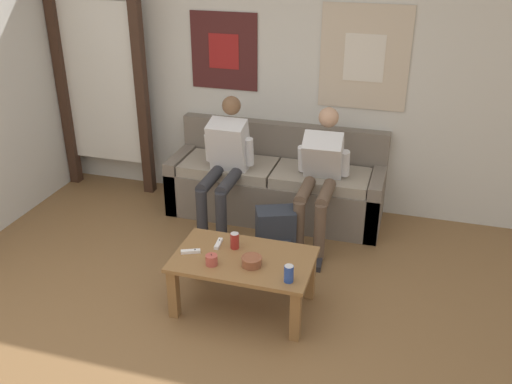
% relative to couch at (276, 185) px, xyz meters
% --- Properties ---
extents(ground_plane, '(18.00, 18.00, 0.00)m').
position_rel_couch_xyz_m(ground_plane, '(-0.13, -2.15, -0.30)').
color(ground_plane, brown).
extents(wall_back, '(10.00, 0.07, 2.55)m').
position_rel_couch_xyz_m(wall_back, '(-0.13, 0.34, 0.98)').
color(wall_back, silver).
rests_on(wall_back, ground_plane).
extents(door_frame, '(1.00, 0.10, 2.15)m').
position_rel_couch_xyz_m(door_frame, '(-1.87, 0.13, 0.90)').
color(door_frame, '#382319').
rests_on(door_frame, ground_plane).
extents(couch, '(2.05, 0.69, 0.85)m').
position_rel_couch_xyz_m(couch, '(0.00, 0.00, 0.00)').
color(couch, '#70665B').
rests_on(couch, ground_plane).
extents(coffee_table, '(1.02, 0.62, 0.43)m').
position_rel_couch_xyz_m(coffee_table, '(0.15, -1.52, 0.05)').
color(coffee_table, olive).
rests_on(coffee_table, ground_plane).
extents(person_seated_adult, '(0.47, 0.87, 1.20)m').
position_rel_couch_xyz_m(person_seated_adult, '(-0.39, -0.38, 0.35)').
color(person_seated_adult, '#2D2D33').
rests_on(person_seated_adult, ground_plane).
extents(person_seated_teen, '(0.47, 1.00, 1.14)m').
position_rel_couch_xyz_m(person_seated_teen, '(0.48, -0.33, 0.33)').
color(person_seated_teen, brown).
rests_on(person_seated_teen, ground_plane).
extents(backpack, '(0.38, 0.33, 0.46)m').
position_rel_couch_xyz_m(backpack, '(0.20, -0.80, -0.08)').
color(backpack, '#282D38').
rests_on(backpack, ground_plane).
extents(ceramic_bowl, '(0.15, 0.15, 0.07)m').
position_rel_couch_xyz_m(ceramic_bowl, '(0.24, -1.60, 0.17)').
color(ceramic_bowl, brown).
rests_on(ceramic_bowl, coffee_table).
extents(pillar_candle, '(0.09, 0.09, 0.09)m').
position_rel_couch_xyz_m(pillar_candle, '(-0.04, -1.67, 0.17)').
color(pillar_candle, '#B24C42').
rests_on(pillar_candle, coffee_table).
extents(drink_can_blue, '(0.07, 0.07, 0.12)m').
position_rel_couch_xyz_m(drink_can_blue, '(0.53, -1.72, 0.19)').
color(drink_can_blue, '#28479E').
rests_on(drink_can_blue, coffee_table).
extents(drink_can_red, '(0.07, 0.07, 0.12)m').
position_rel_couch_xyz_m(drink_can_red, '(0.05, -1.41, 0.19)').
color(drink_can_red, maroon).
rests_on(drink_can_red, coffee_table).
extents(game_controller_near_left, '(0.05, 0.15, 0.03)m').
position_rel_couch_xyz_m(game_controller_near_left, '(-0.08, -1.41, 0.14)').
color(game_controller_near_left, white).
rests_on(game_controller_near_left, coffee_table).
extents(game_controller_near_right, '(0.15, 0.09, 0.03)m').
position_rel_couch_xyz_m(game_controller_near_right, '(-0.24, -1.57, 0.14)').
color(game_controller_near_right, white).
rests_on(game_controller_near_right, coffee_table).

